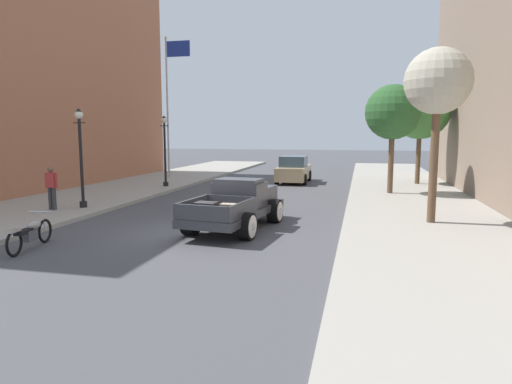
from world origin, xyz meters
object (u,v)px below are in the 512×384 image
at_px(street_tree_nearest, 438,83).
at_px(hotrod_truck_gunmetal, 238,204).
at_px(street_lamp_far, 165,145).
at_px(street_tree_second, 393,113).
at_px(car_background_tan, 294,170).
at_px(pedestrian_sidewalk_left, 51,185).
at_px(street_lamp_near, 81,150).
at_px(flagpole, 170,92).
at_px(street_tree_third, 420,110).
at_px(motorcycle_parked, 30,233).

bearing_deg(street_tree_nearest, hotrod_truck_gunmetal, -166.40).
bearing_deg(street_lamp_far, street_tree_second, -0.51).
height_order(hotrod_truck_gunmetal, car_background_tan, car_background_tan).
distance_m(pedestrian_sidewalk_left, street_tree_nearest, 14.14).
xyz_separation_m(pedestrian_sidewalk_left, street_lamp_near, (0.78, 0.79, 1.30)).
xyz_separation_m(pedestrian_sidewalk_left, flagpole, (-1.06, 13.49, 4.68)).
height_order(street_lamp_near, flagpole, flagpole).
xyz_separation_m(car_background_tan, flagpole, (-8.39, 0.60, 5.00)).
distance_m(car_background_tan, street_lamp_far, 8.15).
distance_m(hotrod_truck_gunmetal, street_tree_nearest, 7.39).
distance_m(flagpole, street_tree_third, 15.72).
relative_size(hotrod_truck_gunmetal, street_lamp_far, 1.32).
xyz_separation_m(car_background_tan, street_tree_third, (7.25, -0.28, 3.61)).
bearing_deg(pedestrian_sidewalk_left, car_background_tan, 60.37).
bearing_deg(car_background_tan, pedestrian_sidewalk_left, -119.63).
bearing_deg(hotrod_truck_gunmetal, pedestrian_sidewalk_left, 174.61).
height_order(car_background_tan, street_tree_third, street_tree_third).
height_order(hotrod_truck_gunmetal, street_lamp_far, street_lamp_far).
bearing_deg(flagpole, street_tree_second, -21.64).
xyz_separation_m(street_tree_second, street_tree_third, (1.78, 4.61, 0.35)).
height_order(motorcycle_parked, flagpole, flagpole).
relative_size(motorcycle_parked, street_lamp_near, 0.55).
relative_size(car_background_tan, pedestrian_sidewalk_left, 2.61).
xyz_separation_m(pedestrian_sidewalk_left, street_lamp_far, (0.94, 8.10, 1.30)).
bearing_deg(street_tree_nearest, street_lamp_far, 150.07).
height_order(street_tree_nearest, street_tree_second, street_tree_nearest).
distance_m(pedestrian_sidewalk_left, street_tree_second, 15.37).
relative_size(street_lamp_near, street_tree_third, 0.65).
bearing_deg(street_tree_nearest, flagpole, 139.18).
distance_m(car_background_tan, street_tree_second, 8.02).
xyz_separation_m(street_lamp_near, flagpole, (-1.84, 12.71, 3.39)).
relative_size(hotrod_truck_gunmetal, street_tree_nearest, 0.91).
bearing_deg(motorcycle_parked, street_tree_nearest, 27.14).
relative_size(motorcycle_parked, street_tree_nearest, 0.38).
height_order(street_lamp_far, street_tree_third, street_tree_third).
xyz_separation_m(motorcycle_parked, street_lamp_far, (-2.02, 12.82, 1.94)).
height_order(hotrod_truck_gunmetal, street_tree_second, street_tree_second).
bearing_deg(street_lamp_near, pedestrian_sidewalk_left, -134.96).
height_order(street_lamp_far, street_tree_second, street_tree_second).
bearing_deg(motorcycle_parked, car_background_tan, 76.06).
bearing_deg(street_tree_second, street_tree_third, 68.84).
xyz_separation_m(hotrod_truck_gunmetal, street_tree_third, (7.04, 13.32, 3.62)).
bearing_deg(car_background_tan, hotrod_truck_gunmetal, -89.12).
height_order(pedestrian_sidewalk_left, street_lamp_far, street_lamp_far).
relative_size(street_lamp_near, street_tree_nearest, 0.69).
xyz_separation_m(flagpole, street_tree_nearest, (14.73, -12.72, -1.17)).
relative_size(flagpole, street_tree_third, 1.55).
bearing_deg(motorcycle_parked, pedestrian_sidewalk_left, 122.08).
distance_m(street_tree_second, street_tree_third, 4.95).
bearing_deg(street_lamp_far, motorcycle_parked, -81.04).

